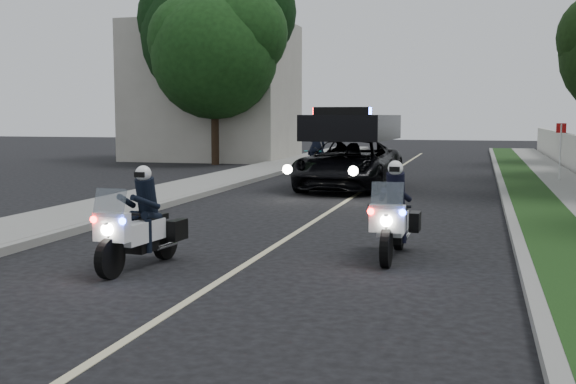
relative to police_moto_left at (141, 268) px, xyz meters
name	(u,v)px	position (x,y,z in m)	size (l,w,h in m)	color
ground	(216,283)	(1.45, -0.64, 0.00)	(120.00, 120.00, 0.00)	black
curb_right	(506,202)	(5.55, 9.36, 0.07)	(0.20, 60.00, 0.15)	gray
grass_verge	(535,203)	(6.25, 9.36, 0.08)	(1.20, 60.00, 0.16)	#193814
curb_left	(206,193)	(-2.65, 9.36, 0.07)	(0.20, 60.00, 0.15)	gray
sidewalk_left	(170,192)	(-3.75, 9.36, 0.08)	(2.00, 60.00, 0.16)	gray
building_far	(213,92)	(-8.55, 25.36, 3.50)	(8.00, 6.00, 7.00)	#A8A396
lane_marking	(348,200)	(1.45, 9.36, 0.00)	(0.12, 50.00, 0.01)	#BFB78C
police_moto_left	(141,268)	(0.00, 0.00, 0.00)	(0.63, 1.81, 1.54)	silver
police_moto_right	(393,258)	(3.56, 1.77, 0.00)	(0.64, 1.84, 1.56)	silver
police_suv	(349,189)	(0.95, 12.32, 0.00)	(2.58, 5.57, 2.71)	black
bicycle	(316,176)	(-1.14, 16.83, 0.00)	(0.66, 1.88, 0.98)	black
cyclist	(316,176)	(-1.14, 16.83, 0.00)	(0.68, 0.45, 1.89)	black
sign_post	(559,184)	(7.45, 15.73, 0.00)	(0.33, 0.33, 2.09)	#B80D15
tree_left_near	(215,165)	(-7.06, 21.70, 0.00)	(5.84, 5.84, 9.74)	#194216
tree_left_far	(214,161)	(-7.96, 23.92, 0.00)	(7.09, 7.09, 11.82)	black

